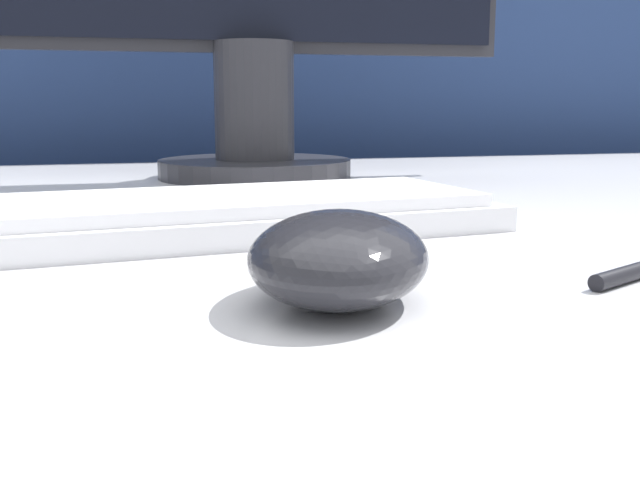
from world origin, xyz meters
TOP-DOWN VIEW (x-y plane):
  - partition_panel at (0.00, 0.64)m, footprint 5.00×0.03m
  - computer_mouse_near at (-0.08, -0.25)m, footprint 0.10×0.12m
  - keyboard at (-0.15, -0.08)m, footprint 0.46×0.19m

SIDE VIEW (x-z plane):
  - partition_panel at x=0.00m, z-range 0.00..1.31m
  - keyboard at x=-0.15m, z-range 0.75..0.78m
  - computer_mouse_near at x=-0.08m, z-range 0.75..0.79m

